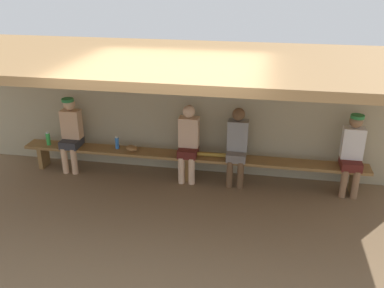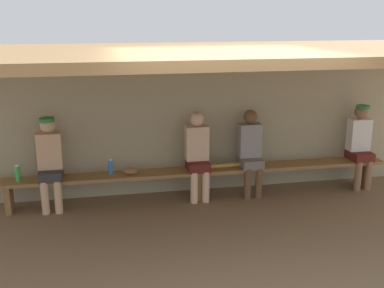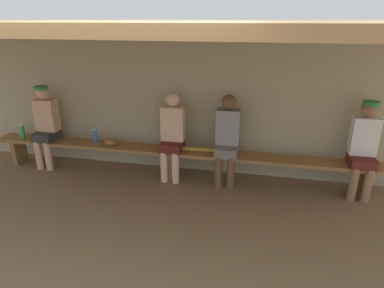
{
  "view_description": "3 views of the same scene",
  "coord_description": "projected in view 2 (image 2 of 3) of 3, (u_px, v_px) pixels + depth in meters",
  "views": [
    {
      "loc": [
        1.25,
        -4.97,
        3.5
      ],
      "look_at": [
        0.08,
        1.44,
        0.71
      ],
      "focal_mm": 39.57,
      "sensor_mm": 36.0,
      "label": 1
    },
    {
      "loc": [
        -1.39,
        -5.1,
        2.75
      ],
      "look_at": [
        -0.19,
        1.06,
        1.0
      ],
      "focal_mm": 44.22,
      "sensor_mm": 36.0,
      "label": 2
    },
    {
      "loc": [
        1.29,
        -3.04,
        2.35
      ],
      "look_at": [
        0.4,
        1.08,
        0.76
      ],
      "focal_mm": 31.29,
      "sensor_mm": 36.0,
      "label": 3
    }
  ],
  "objects": [
    {
      "name": "ground_plane",
      "position": [
        223.0,
        244.0,
        5.82
      ],
      "size": [
        24.0,
        24.0,
        0.0
      ],
      "primitive_type": "plane",
      "color": "brown"
    },
    {
      "name": "back_wall",
      "position": [
        192.0,
        122.0,
        7.42
      ],
      "size": [
        8.0,
        0.2,
        2.2
      ],
      "primitive_type": "cube",
      "color": "tan",
      "rests_on": "ground"
    },
    {
      "name": "dugout_roof",
      "position": [
        212.0,
        54.0,
        5.88
      ],
      "size": [
        8.0,
        2.8,
        0.12
      ],
      "primitive_type": "cube",
      "color": "#9E7547",
      "rests_on": "back_wall"
    },
    {
      "name": "bench",
      "position": [
        198.0,
        174.0,
        7.18
      ],
      "size": [
        6.0,
        0.36,
        0.46
      ],
      "color": "olive",
      "rests_on": "ground"
    },
    {
      "name": "player_middle",
      "position": [
        250.0,
        149.0,
        7.25
      ],
      "size": [
        0.34,
        0.42,
        1.34
      ],
      "color": "slate",
      "rests_on": "ground"
    },
    {
      "name": "player_leftmost",
      "position": [
        50.0,
        159.0,
        6.69
      ],
      "size": [
        0.34,
        0.42,
        1.34
      ],
      "color": "#333338",
      "rests_on": "ground"
    },
    {
      "name": "player_with_sunglasses",
      "position": [
        198.0,
        152.0,
        7.09
      ],
      "size": [
        0.34,
        0.42,
        1.34
      ],
      "color": "#591E19",
      "rests_on": "ground"
    },
    {
      "name": "player_rightmost",
      "position": [
        360.0,
        142.0,
        7.58
      ],
      "size": [
        0.34,
        0.42,
        1.34
      ],
      "color": "#591E19",
      "rests_on": "ground"
    },
    {
      "name": "water_bottle_blue",
      "position": [
        111.0,
        167.0,
        6.93
      ],
      "size": [
        0.07,
        0.07,
        0.23
      ],
      "color": "blue",
      "rests_on": "bench"
    },
    {
      "name": "water_bottle_green",
      "position": [
        18.0,
        173.0,
        6.63
      ],
      "size": [
        0.07,
        0.07,
        0.24
      ],
      "color": "green",
      "rests_on": "bench"
    },
    {
      "name": "baseball_glove_tan",
      "position": [
        130.0,
        171.0,
        6.96
      ],
      "size": [
        0.29,
        0.27,
        0.09
      ],
      "primitive_type": "ellipsoid",
      "rotation": [
        0.0,
        0.0,
        5.74
      ],
      "color": "olive",
      "rests_on": "bench"
    },
    {
      "name": "baseball_bat",
      "position": [
        222.0,
        166.0,
        7.22
      ],
      "size": [
        0.87,
        0.1,
        0.07
      ],
      "primitive_type": "cylinder",
      "rotation": [
        0.0,
        1.57,
        0.04
      ],
      "color": "#B28C33",
      "rests_on": "bench"
    }
  ]
}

